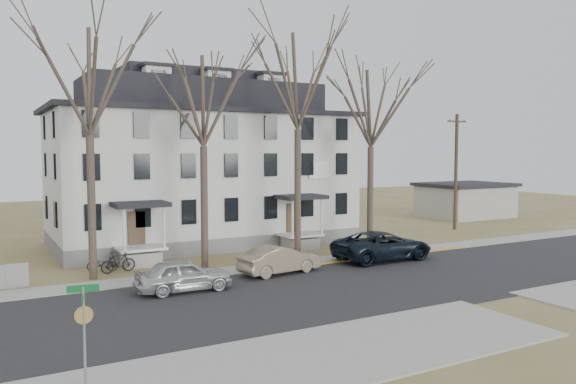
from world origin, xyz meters
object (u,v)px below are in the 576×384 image
tree_mid_right (371,103)px  bicycle_right (118,263)px  boarding_house (203,167)px  bicycle_left (102,264)px  utility_pole_far (456,170)px  car_tan (279,260)px  tree_mid_left (203,94)px  tree_center (298,74)px  car_navy (383,246)px  tree_far_left (88,73)px  car_silver (184,276)px  street_sign (84,323)px

tree_mid_right → bicycle_right: 18.48m
boarding_house → bicycle_left: bearing=-141.0°
utility_pole_far → car_tan: bearing=-159.4°
boarding_house → utility_pole_far: (20.50, -3.95, -0.47)m
tree_mid_left → tree_center: size_ratio=0.87×
car_tan → car_navy: 7.12m
tree_far_left → tree_center: size_ratio=0.93×
car_tan → car_navy: bearing=-95.6°
car_silver → car_navy: size_ratio=0.72×
bicycle_left → car_silver: bearing=-135.1°
tree_mid_right → tree_mid_left: bearing=180.0°
bicycle_left → utility_pole_far: bearing=-61.3°
boarding_house → tree_far_left: (-9.00, -8.15, 4.96)m
tree_center → bicycle_left: 15.60m
bicycle_right → street_sign: (-4.05, -14.58, 1.35)m
tree_center → car_tan: 11.42m
street_sign → utility_pole_far: bearing=40.6°
tree_mid_left → car_navy: size_ratio=2.08×
utility_pole_far → bicycle_right: 28.64m
bicycle_right → car_silver: bearing=-168.2°
car_silver → bicycle_left: car_silver is taller
tree_far_left → tree_mid_right: size_ratio=1.08×
car_navy → street_sign: size_ratio=2.09×
utility_pole_far → tree_center: bearing=-166.5°
boarding_house → bicycle_left: boarding_house is taller
tree_far_left → boarding_house: bearing=42.2°
car_silver → boarding_house: bearing=-22.6°
tree_far_left → tree_mid_right: bearing=0.0°
tree_mid_right → bicycle_left: (-16.79, 1.45, -9.18)m
tree_mid_right → street_sign: tree_mid_right is taller
boarding_house → car_navy: size_ratio=3.39×
tree_mid_right → bicycle_left: tree_mid_right is taller
car_silver → bicycle_left: (-2.46, 6.21, -0.33)m
utility_pole_far → car_navy: size_ratio=1.55×
tree_center → car_silver: size_ratio=3.32×
tree_center → bicycle_left: (-11.29, 1.45, -10.66)m
tree_mid_left → tree_mid_right: 11.50m
utility_pole_far → tree_mid_left: bearing=-169.9°
car_tan → street_sign: street_sign is taller
tree_mid_right → bicycle_right: bearing=177.3°
utility_pole_far → street_sign: size_ratio=3.24×
tree_mid_right → car_silver: size_ratio=2.88×
utility_pole_far → bicycle_left: (-28.79, -2.75, -4.48)m
tree_mid_left → car_navy: (9.91, -3.32, -8.75)m
utility_pole_far → bicycle_left: utility_pole_far is taller
car_navy → street_sign: (-18.55, -10.51, 1.06)m
boarding_house → car_navy: boarding_house is taller
street_sign → bicycle_left: bearing=89.0°
tree_mid_left → car_tan: size_ratio=2.86×
car_silver → bicycle_right: size_ratio=2.38×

